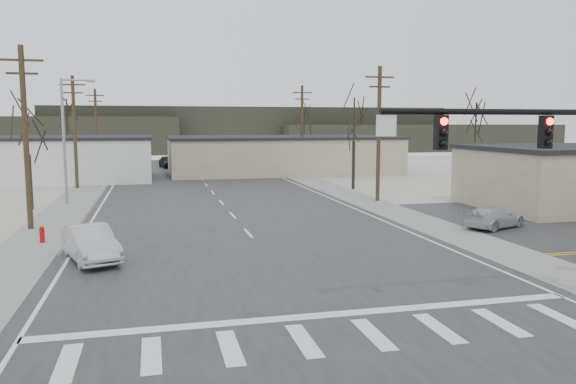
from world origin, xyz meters
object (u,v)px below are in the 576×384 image
fire_hydrant (42,235)px  car_parked_silver (494,217)px  sedan_crossing (91,243)px  car_far_b (168,162)px  traffic_signal_mast (574,162)px  car_far_a (263,169)px

fire_hydrant → car_parked_silver: 23.90m
sedan_crossing → car_parked_silver: 21.31m
fire_hydrant → car_far_b: size_ratio=0.19×
traffic_signal_mast → fire_hydrant: (-18.09, 14.20, -4.22)m
fire_hydrant → car_far_a: (17.22, 32.24, 0.29)m
fire_hydrant → sedan_crossing: size_ratio=0.19×
fire_hydrant → car_far_a: 36.55m
car_parked_silver → sedan_crossing: bearing=73.2°
traffic_signal_mast → sedan_crossing: traffic_signal_mast is taller
traffic_signal_mast → sedan_crossing: 18.71m
fire_hydrant → car_far_b: bearing=81.0°
car_far_a → car_far_b: car_far_b is taller
traffic_signal_mast → car_far_a: (-0.87, 46.45, -3.93)m
sedan_crossing → traffic_signal_mast: bearing=-51.5°
car_far_a → car_parked_silver: size_ratio=1.16×
car_far_a → sedan_crossing: bearing=45.2°
traffic_signal_mast → sedan_crossing: size_ratio=1.97×
fire_hydrant → sedan_crossing: 5.09m
car_parked_silver → car_far_b: bearing=-4.8°
traffic_signal_mast → car_parked_silver: (5.75, 12.55, -4.04)m
sedan_crossing → car_far_b: (4.59, 50.37, 0.04)m
traffic_signal_mast → car_parked_silver: traffic_signal_mast is taller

